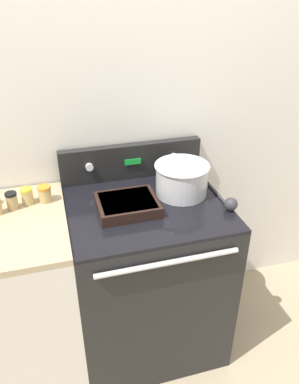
# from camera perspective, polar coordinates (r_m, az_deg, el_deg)

# --- Properties ---
(ground_plane) EXTENTS (12.00, 12.00, 0.00)m
(ground_plane) POSITION_cam_1_polar(r_m,az_deg,el_deg) (2.27, 2.16, -27.07)
(ground_plane) COLOR tan
(kitchen_wall) EXTENTS (8.00, 0.05, 2.50)m
(kitchen_wall) POSITION_cam_1_polar(r_m,az_deg,el_deg) (2.02, -3.32, 11.08)
(kitchen_wall) COLOR silver
(kitchen_wall) RESTS_ON ground_plane
(stove_range) EXTENTS (0.78, 0.70, 0.93)m
(stove_range) POSITION_cam_1_polar(r_m,az_deg,el_deg) (2.12, -0.41, -12.75)
(stove_range) COLOR black
(stove_range) RESTS_ON ground_plane
(control_panel) EXTENTS (0.78, 0.07, 0.19)m
(control_panel) POSITION_cam_1_polar(r_m,az_deg,el_deg) (2.05, -2.77, 4.74)
(control_panel) COLOR black
(control_panel) RESTS_ON stove_range
(side_counter) EXTENTS (0.55, 0.67, 0.94)m
(side_counter) POSITION_cam_1_polar(r_m,az_deg,el_deg) (2.09, -18.91, -15.32)
(side_counter) COLOR silver
(side_counter) RESTS_ON ground_plane
(mixing_bowl) EXTENTS (0.28, 0.28, 0.16)m
(mixing_bowl) POSITION_cam_1_polar(r_m,az_deg,el_deg) (1.89, 4.92, 2.20)
(mixing_bowl) COLOR silver
(mixing_bowl) RESTS_ON stove_range
(casserole_dish) EXTENTS (0.29, 0.24, 0.05)m
(casserole_dish) POSITION_cam_1_polar(r_m,az_deg,el_deg) (1.78, -3.38, -1.87)
(casserole_dish) COLOR black
(casserole_dish) RESTS_ON stove_range
(ladle) EXTENTS (0.06, 0.28, 0.06)m
(ladle) POSITION_cam_1_polar(r_m,az_deg,el_deg) (1.84, 12.03, -1.63)
(ladle) COLOR #333338
(ladle) RESTS_ON stove_range
(spice_jar_orange_cap) EXTENTS (0.06, 0.06, 0.08)m
(spice_jar_orange_cap) POSITION_cam_1_polar(r_m,az_deg,el_deg) (1.89, -15.68, -0.26)
(spice_jar_orange_cap) COLOR tan
(spice_jar_orange_cap) RESTS_ON side_counter
(spice_jar_yellow_cap) EXTENTS (0.06, 0.06, 0.08)m
(spice_jar_yellow_cap) POSITION_cam_1_polar(r_m,az_deg,el_deg) (1.89, -18.14, -0.58)
(spice_jar_yellow_cap) COLOR tan
(spice_jar_yellow_cap) RESTS_ON side_counter
(spice_jar_black_cap) EXTENTS (0.05, 0.05, 0.09)m
(spice_jar_black_cap) POSITION_cam_1_polar(r_m,az_deg,el_deg) (1.88, -20.23, -1.25)
(spice_jar_black_cap) COLOR tan
(spice_jar_black_cap) RESTS_ON side_counter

